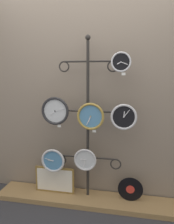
% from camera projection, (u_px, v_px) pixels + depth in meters
% --- Properties ---
extents(ground_plane, '(12.00, 12.00, 0.00)m').
position_uv_depth(ground_plane, '(80.00, 221.00, 2.28)').
color(ground_plane, '#333338').
extents(shop_wall, '(4.40, 0.04, 2.80)m').
position_uv_depth(shop_wall, '(90.00, 84.00, 2.59)').
color(shop_wall, gray).
rests_on(shop_wall, ground_plane).
extents(low_shelf, '(2.20, 0.36, 0.06)m').
position_uv_depth(low_shelf, '(87.00, 199.00, 2.62)').
color(low_shelf, '#9E7A4C').
rests_on(low_shelf, ground_plane).
extents(display_stand, '(0.79, 0.40, 1.93)m').
position_uv_depth(display_stand, '(88.00, 152.00, 2.57)').
color(display_stand, '#282623').
rests_on(display_stand, ground_plane).
extents(clock_top_right, '(0.21, 0.04, 0.21)m').
position_uv_depth(clock_top_right, '(121.00, 62.00, 2.23)').
color(clock_top_right, black).
extents(clock_middle_left, '(0.32, 0.04, 0.32)m').
position_uv_depth(clock_middle_left, '(55.00, 111.00, 2.47)').
color(clock_middle_left, silver).
extents(clock_middle_center, '(0.30, 0.04, 0.30)m').
position_uv_depth(clock_middle_center, '(91.00, 116.00, 2.39)').
color(clock_middle_center, '#4C84B2').
extents(clock_middle_right, '(0.28, 0.04, 0.28)m').
position_uv_depth(clock_middle_right, '(124.00, 117.00, 2.33)').
color(clock_middle_right, black).
extents(clock_bottom_left, '(0.28, 0.04, 0.28)m').
position_uv_depth(clock_bottom_left, '(53.00, 161.00, 2.55)').
color(clock_bottom_left, '#4C84B2').
extents(clock_bottom_center, '(0.26, 0.04, 0.26)m').
position_uv_depth(clock_bottom_center, '(85.00, 160.00, 2.51)').
color(clock_bottom_center, silver).
extents(vinyl_record, '(0.29, 0.01, 0.29)m').
position_uv_depth(vinyl_record, '(130.00, 189.00, 2.51)').
color(vinyl_record, black).
rests_on(vinyl_record, low_shelf).
extents(picture_frame, '(0.50, 0.02, 0.32)m').
position_uv_depth(picture_frame, '(55.00, 180.00, 2.70)').
color(picture_frame, olive).
rests_on(picture_frame, low_shelf).
extents(price_tag_upper, '(0.04, 0.00, 0.03)m').
position_uv_depth(price_tag_upper, '(124.00, 74.00, 2.24)').
color(price_tag_upper, white).
extents(price_tag_mid, '(0.04, 0.00, 0.03)m').
position_uv_depth(price_tag_mid, '(59.00, 126.00, 2.49)').
color(price_tag_mid, white).
extents(price_tag_lower, '(0.04, 0.00, 0.03)m').
position_uv_depth(price_tag_lower, '(94.00, 131.00, 2.41)').
color(price_tag_lower, white).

